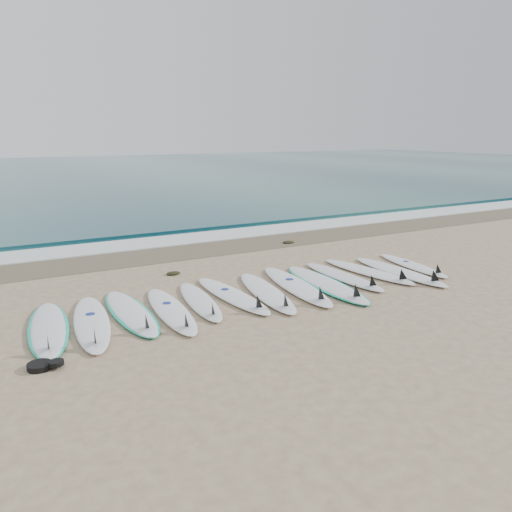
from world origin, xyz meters
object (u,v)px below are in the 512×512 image
surfboard_0 (48,329)px  surfboard_6 (267,292)px  surfboard_12 (414,265)px  leash_coil (43,365)px

surfboard_0 → surfboard_6: surfboard_6 is taller
surfboard_12 → surfboard_6: bearing=-171.3°
surfboard_6 → leash_coil: 4.33m
surfboard_0 → leash_coil: 1.36m
surfboard_6 → leash_coil: size_ratio=6.00×
surfboard_12 → leash_coil: 8.27m
surfboard_0 → surfboard_12: size_ratio=1.11×
surfboard_6 → surfboard_12: size_ratio=1.16×
surfboard_12 → surfboard_0: bearing=-173.0°
surfboard_0 → surfboard_12: 7.94m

